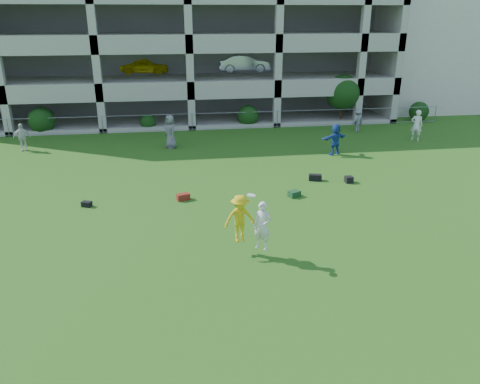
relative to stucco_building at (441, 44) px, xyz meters
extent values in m
plane|color=#235114|center=(-23.00, -28.00, -5.00)|extent=(100.00, 100.00, 0.00)
cube|color=beige|center=(0.00, 0.00, 0.00)|extent=(16.00, 14.00, 10.00)
imported|color=silver|center=(-33.10, -12.69, -4.19)|extent=(1.02, 0.64, 1.62)
imported|color=slate|center=(-24.52, -13.31, -4.01)|extent=(1.00, 1.15, 1.98)
imported|color=#1F4291|center=(-15.26, -16.16, -4.11)|extent=(1.72, 1.05, 1.77)
imported|color=white|center=(-9.11, -13.84, -4.02)|extent=(0.85, 0.74, 1.95)
imported|color=slate|center=(-11.89, -11.03, -4.23)|extent=(1.15, 0.97, 1.54)
cube|color=#611E10|center=(-24.09, -21.95, -4.86)|extent=(0.62, 0.45, 0.28)
cube|color=black|center=(-28.10, -22.10, -4.89)|extent=(0.46, 0.38, 0.22)
cube|color=#153B1F|center=(-19.23, -22.28, -4.87)|extent=(0.60, 0.53, 0.26)
cube|color=black|center=(-16.17, -20.85, -4.85)|extent=(0.36, 0.36, 0.30)
cube|color=black|center=(-17.68, -20.33, -4.85)|extent=(0.66, 0.44, 0.30)
imported|color=gold|center=(-22.37, -27.10, -3.72)|extent=(1.09, 0.68, 1.63)
imported|color=silver|center=(-21.71, -27.56, -3.81)|extent=(0.70, 0.64, 1.62)
cylinder|color=white|center=(-22.08, -27.58, -2.74)|extent=(0.27, 0.27, 0.08)
cube|color=#9E998C|center=(-23.00, 4.75, 1.00)|extent=(30.00, 0.50, 12.00)
cube|color=#9E998C|center=(-8.25, -2.00, 1.00)|extent=(0.50, 14.00, 12.00)
cube|color=#9E998C|center=(-23.00, -2.00, -4.85)|extent=(30.00, 14.00, 0.30)
cube|color=#9E998C|center=(-23.00, -2.00, -1.85)|extent=(30.00, 14.00, 0.30)
cube|color=#9E998C|center=(-23.00, -2.00, 1.15)|extent=(30.00, 14.00, 0.30)
cube|color=#9E998C|center=(-23.00, -8.85, -2.45)|extent=(30.00, 0.30, 0.90)
cube|color=#9E998C|center=(-23.00, -8.85, 0.55)|extent=(30.00, 0.30, 0.90)
cube|color=#9E998C|center=(-29.00, -8.75, 1.00)|extent=(0.50, 0.50, 12.00)
cube|color=#9E998C|center=(-23.00, -8.75, 1.00)|extent=(0.50, 0.50, 12.00)
cube|color=#9E998C|center=(-17.00, -8.75, 1.00)|extent=(0.50, 0.50, 12.00)
cube|color=#9E998C|center=(-11.00, -8.75, 1.00)|extent=(0.50, 0.50, 12.00)
cube|color=#605E59|center=(-23.00, 0.00, 1.00)|extent=(29.00, 9.00, 11.60)
imported|color=yellow|center=(-26.27, -4.00, -1.04)|extent=(4.04, 2.03, 1.32)
imported|color=silver|center=(-18.63, -4.00, -1.04)|extent=(4.07, 1.60, 1.32)
cylinder|color=gray|center=(-35.00, -9.00, -4.40)|extent=(0.06, 0.06, 1.20)
cylinder|color=gray|center=(-29.00, -9.00, -4.40)|extent=(0.06, 0.06, 1.20)
cylinder|color=gray|center=(-23.00, -9.00, -4.40)|extent=(0.06, 0.06, 1.20)
cylinder|color=gray|center=(-17.00, -9.00, -4.40)|extent=(0.06, 0.06, 1.20)
cylinder|color=gray|center=(-11.00, -9.00, -4.40)|extent=(0.06, 0.06, 1.20)
cylinder|color=gray|center=(-5.00, -9.00, -4.40)|extent=(0.06, 0.06, 1.20)
cylinder|color=gray|center=(-23.00, -9.00, -3.85)|extent=(36.00, 0.04, 0.04)
cylinder|color=gray|center=(-23.00, -9.00, -4.92)|extent=(36.00, 0.04, 0.04)
sphere|color=#163D11|center=(-33.00, -8.40, -4.12)|extent=(1.76, 1.76, 1.76)
sphere|color=#163D11|center=(-26.00, -8.40, -4.45)|extent=(1.10, 1.10, 1.10)
sphere|color=#163D11|center=(-19.00, -8.40, -4.23)|extent=(1.54, 1.54, 1.54)
cylinder|color=#382314|center=(-12.00, -8.20, -4.02)|extent=(0.16, 0.16, 1.96)
sphere|color=#163D11|center=(-12.00, -8.20, -2.76)|extent=(2.52, 2.52, 2.52)
sphere|color=#163D11|center=(-6.00, -8.40, -4.29)|extent=(1.43, 1.43, 1.43)
camera|label=1|loc=(-24.43, -40.91, 2.53)|focal=35.00mm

